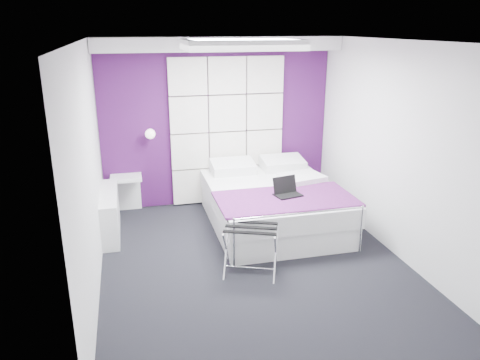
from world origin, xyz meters
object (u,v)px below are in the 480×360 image
Objects in this scene: bed at (272,204)px; laptop at (287,190)px; luggage_rack at (251,250)px; wall_lamp at (150,133)px; radiator at (110,213)px; nightstand at (126,178)px.

laptop is (0.06, -0.44, 0.35)m from bed.
laptop reaches higher than bed.
bed is at bearing 84.44° from luggage_rack.
laptop is (1.67, -1.45, -0.55)m from wall_lamp.
wall_lamp reaches higher than radiator.
wall_lamp reaches higher than bed.
bed is at bearing 84.59° from laptop.
nightstand is at bearing 154.44° from bed.
wall_lamp reaches higher than laptop.
bed is at bearing -25.56° from nightstand.
bed reaches higher than radiator.
laptop is at bearing -16.52° from radiator.
luggage_rack is (1.35, -2.23, -0.27)m from nightstand.
luggage_rack is (1.59, -1.51, -0.01)m from radiator.
wall_lamp is 0.07× the size of bed.
wall_lamp is 1.35m from radiator.
bed is 6.39× the size of laptop.
luggage_rack is at bearing -58.77° from nightstand.
wall_lamp is 2.10m from bed.
radiator is 2.27m from bed.
wall_lamp is 2.63m from luggage_rack.
laptop is (0.72, 0.83, 0.38)m from luggage_rack.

